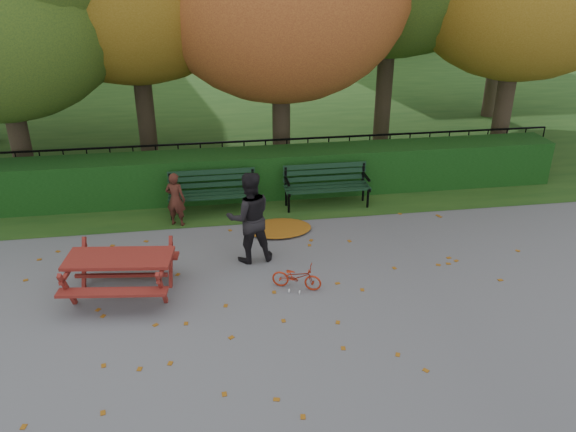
{
  "coord_description": "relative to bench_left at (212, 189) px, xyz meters",
  "views": [
    {
      "loc": [
        -1.41,
        -7.11,
        4.94
      ],
      "look_at": [
        -0.12,
        1.16,
        1.0
      ],
      "focal_mm": 35.0,
      "sensor_mm": 36.0,
      "label": 1
    }
  ],
  "objects": [
    {
      "name": "ground",
      "position": [
        1.3,
        -3.7,
        -0.52
      ],
      "size": [
        90.0,
        90.0,
        0.0
      ],
      "primitive_type": "plane",
      "color": "slate",
      "rests_on": "ground"
    },
    {
      "name": "grass_strip",
      "position": [
        1.3,
        10.3,
        -0.51
      ],
      "size": [
        90.0,
        90.0,
        0.0
      ],
      "primitive_type": "plane",
      "color": "#193C13",
      "rests_on": "ground"
    },
    {
      "name": "hedge",
      "position": [
        1.3,
        0.8,
        -0.02
      ],
      "size": [
        13.0,
        0.9,
        1.0
      ],
      "primitive_type": "cube",
      "color": "black",
      "rests_on": "ground"
    },
    {
      "name": "iron_fence",
      "position": [
        1.3,
        1.6,
        0.02
      ],
      "size": [
        14.0,
        0.04,
        1.02
      ],
      "color": "black",
      "rests_on": "ground"
    },
    {
      "name": "bench_left",
      "position": [
        0.0,
        0.0,
        0.0
      ],
      "size": [
        1.8,
        0.57,
        0.88
      ],
      "color": "black",
      "rests_on": "ground"
    },
    {
      "name": "bench_right",
      "position": [
        2.4,
        0.0,
        0.0
      ],
      "size": [
        1.8,
        0.57,
        0.88
      ],
      "color": "black",
      "rests_on": "ground"
    },
    {
      "name": "picnic_table",
      "position": [
        -1.52,
        -2.95,
        0.02
      ],
      "size": [
        1.77,
        1.5,
        0.79
      ],
      "rotation": [
        0.0,
        0.0,
        -0.13
      ],
      "color": "maroon",
      "rests_on": "ground"
    },
    {
      "name": "leaf_pile",
      "position": [
        1.23,
        -1.07,
        -0.48
      ],
      "size": [
        1.41,
        1.07,
        0.09
      ],
      "primitive_type": "ellipsoid",
      "rotation": [
        0.0,
        0.0,
        0.15
      ],
      "color": "brown",
      "rests_on": "ground"
    },
    {
      "name": "leaf_scatter",
      "position": [
        1.3,
        -3.4,
        -0.51
      ],
      "size": [
        9.0,
        5.7,
        0.01
      ],
      "primitive_type": null,
      "color": "brown",
      "rests_on": "ground"
    },
    {
      "name": "child",
      "position": [
        -0.73,
        -0.5,
        0.03
      ],
      "size": [
        0.47,
        0.4,
        1.1
      ],
      "primitive_type": "imported",
      "rotation": [
        0.0,
        0.0,
        2.75
      ],
      "color": "#441E15",
      "rests_on": "ground"
    },
    {
      "name": "adult",
      "position": [
        0.58,
        -2.12,
        0.3
      ],
      "size": [
        0.86,
        0.71,
        1.64
      ],
      "primitive_type": "imported",
      "rotation": [
        0.0,
        0.0,
        3.26
      ],
      "color": "black",
      "rests_on": "ground"
    },
    {
      "name": "bicycle",
      "position": [
        1.22,
        -3.18,
        -0.31
      ],
      "size": [
        0.86,
        0.57,
        0.43
      ],
      "primitive_type": "imported",
      "rotation": [
        0.0,
        0.0,
        1.19
      ],
      "color": "#A4250F",
      "rests_on": "ground"
    }
  ]
}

